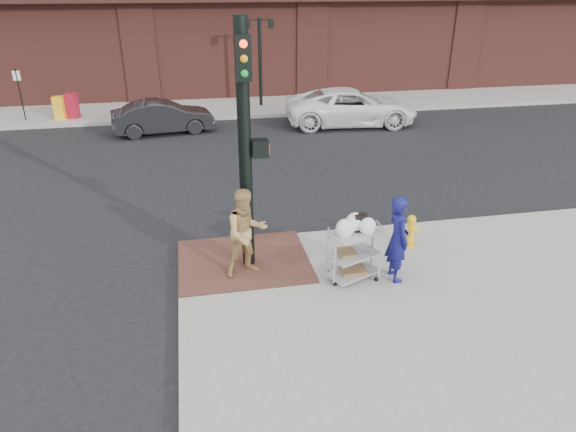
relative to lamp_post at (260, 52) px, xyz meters
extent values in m
plane|color=black|center=(-2.00, -16.00, -2.62)|extent=(220.00, 220.00, 0.00)
cube|color=gray|center=(10.50, 16.00, -2.54)|extent=(65.00, 36.00, 0.15)
cube|color=#562D28|center=(-2.60, -15.10, -2.46)|extent=(2.80, 2.40, 0.01)
cylinder|color=black|center=(0.00, 0.00, -0.47)|extent=(0.16, 0.16, 4.00)
cube|color=black|center=(0.00, 0.00, 1.43)|extent=(1.20, 0.06, 0.06)
cube|color=black|center=(-0.55, 0.00, 1.23)|extent=(0.22, 0.22, 0.35)
cube|color=black|center=(0.55, 0.00, 1.23)|extent=(0.22, 0.22, 0.35)
cylinder|color=black|center=(-10.50, -1.00, -1.37)|extent=(0.05, 0.05, 2.20)
cylinder|color=black|center=(-2.50, -15.20, 0.03)|extent=(0.26, 0.26, 5.00)
cube|color=black|center=(-2.20, -15.20, 0.08)|extent=(0.32, 0.28, 0.34)
cube|color=#FF260C|center=(-2.04, -15.20, 0.08)|extent=(0.02, 0.18, 0.22)
cube|color=black|center=(-2.50, -15.48, 1.83)|extent=(0.28, 0.18, 0.80)
imported|color=#111157|center=(0.35, -16.38, -1.57)|extent=(0.44, 0.66, 1.80)
imported|color=#AB8650|center=(-2.57, -15.61, -1.54)|extent=(1.06, 0.92, 1.86)
imported|color=black|center=(-4.54, -3.71, -1.95)|extent=(4.20, 1.94, 1.33)
imported|color=white|center=(3.33, -3.91, -1.84)|extent=(5.78, 3.05, 1.55)
cube|color=#96969B|center=(-0.50, -16.23, -1.45)|extent=(1.15, 0.91, 0.03)
cube|color=#96969B|center=(-0.50, -16.23, -1.93)|extent=(1.15, 0.91, 0.03)
cube|color=#96969B|center=(-0.50, -16.23, -2.34)|extent=(1.15, 0.91, 0.03)
cube|color=black|center=(-0.38, -16.17, -1.27)|extent=(0.25, 0.16, 0.36)
cube|color=brown|center=(-0.63, -16.23, -1.87)|extent=(0.34, 0.38, 0.09)
cube|color=brown|center=(-0.50, -16.23, -2.29)|extent=(0.52, 0.40, 0.08)
cylinder|color=yellow|center=(1.20, -15.15, -2.43)|extent=(0.26, 0.26, 0.07)
cylinder|color=yellow|center=(1.20, -15.15, -2.10)|extent=(0.18, 0.18, 0.56)
sphere|color=yellow|center=(1.20, -15.15, -1.79)|extent=(0.20, 0.20, 0.20)
cylinder|color=yellow|center=(1.20, -15.15, -2.06)|extent=(0.36, 0.08, 0.08)
cube|color=maroon|center=(-8.50, -0.96, -1.93)|extent=(0.54, 0.51, 1.08)
cube|color=yellow|center=(-9.01, -1.12, -1.97)|extent=(0.49, 0.46, 1.00)
camera|label=1|loc=(-3.53, -24.82, 3.08)|focal=32.00mm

